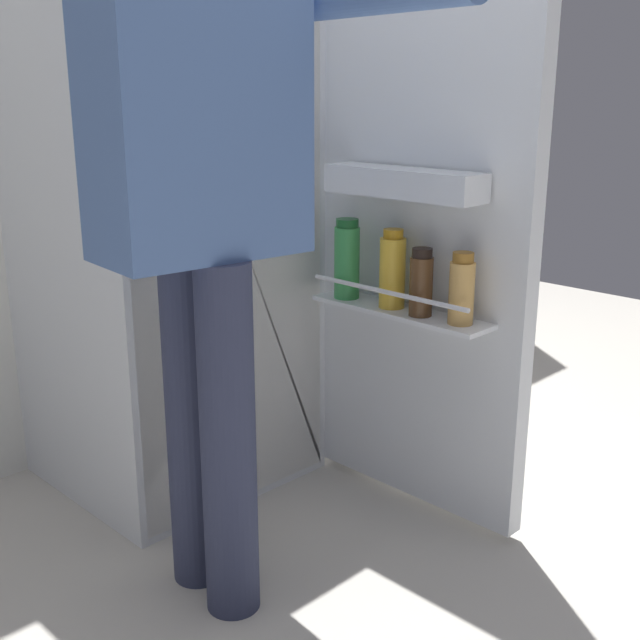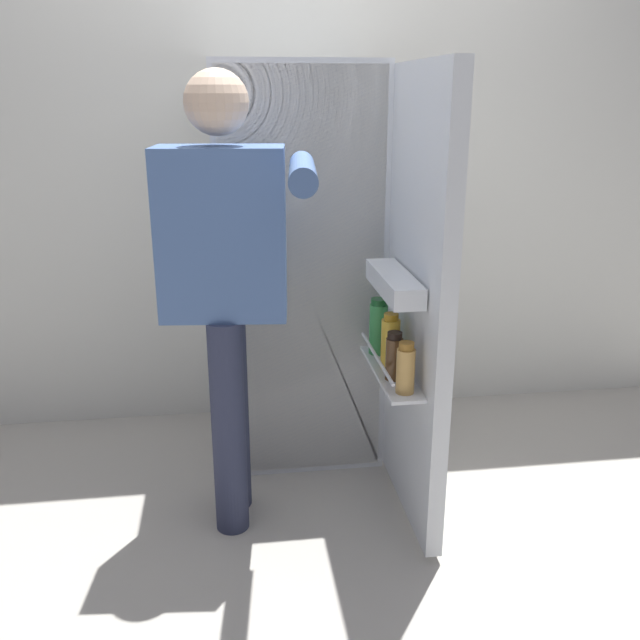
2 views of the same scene
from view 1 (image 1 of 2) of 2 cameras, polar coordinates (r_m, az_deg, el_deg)
The scene contains 4 objects.
ground_plane at distance 2.17m, azimuth -1.20°, elevation -15.21°, with size 6.03×6.03×0.00m, color #B7B2A8.
kitchen_wall at distance 2.61m, azimuth -16.52°, elevation 18.73°, with size 4.40×0.10×2.55m, color silver.
refrigerator at distance 2.28m, azimuth -9.67°, elevation 8.20°, with size 0.72×1.29×1.64m.
person at distance 1.66m, azimuth -8.32°, elevation 9.98°, with size 0.53×0.75×1.60m.
Camera 1 is at (-1.28, -1.34, 1.13)m, focal length 44.86 mm.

